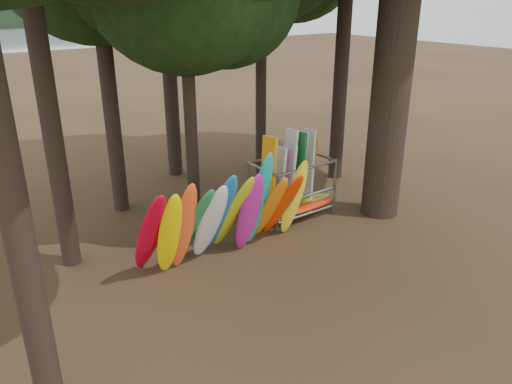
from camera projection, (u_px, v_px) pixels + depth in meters
ground at (291, 250)px, 14.60m from camera, size 120.00×120.00×0.00m
kayak_row at (227, 216)px, 13.70m from camera, size 5.15×2.16×3.18m
storage_rack at (291, 189)px, 16.60m from camera, size 3.22×1.57×2.89m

